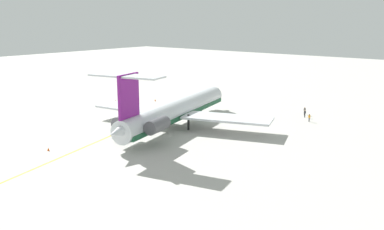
% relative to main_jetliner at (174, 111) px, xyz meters
% --- Properties ---
extents(ground, '(353.29, 353.29, 0.00)m').
position_rel_main_jetliner_xyz_m(ground, '(-2.25, -8.10, -3.52)').
color(ground, '#B7B5AD').
extents(main_jetliner, '(43.93, 39.20, 12.91)m').
position_rel_main_jetliner_xyz_m(main_jetliner, '(0.00, 0.00, 0.00)').
color(main_jetliner, silver).
rests_on(main_jetliner, ground).
extents(ground_crew_near_nose, '(0.28, 0.45, 1.78)m').
position_rel_main_jetliner_xyz_m(ground_crew_near_nose, '(-27.83, 15.80, -2.39)').
color(ground_crew_near_nose, black).
rests_on(ground_crew_near_nose, ground).
extents(ground_crew_near_tail, '(0.29, 0.45, 1.79)m').
position_rel_main_jetliner_xyz_m(ground_crew_near_tail, '(-25.34, 16.93, -2.38)').
color(ground_crew_near_tail, black).
rests_on(ground_crew_near_tail, ground).
extents(ground_crew_portside, '(0.29, 0.45, 1.78)m').
position_rel_main_jetliner_xyz_m(ground_crew_portside, '(-6.56, -25.14, -2.39)').
color(ground_crew_portside, black).
rests_on(ground_crew_portside, ground).
extents(ground_crew_starboard, '(0.27, 0.38, 1.70)m').
position_rel_main_jetliner_xyz_m(ground_crew_starboard, '(-22.20, 19.31, -2.45)').
color(ground_crew_starboard, black).
rests_on(ground_crew_starboard, ground).
extents(safety_cone_nose, '(0.40, 0.40, 0.55)m').
position_rel_main_jetliner_xyz_m(safety_cone_nose, '(-18.27, -22.57, -3.25)').
color(safety_cone_nose, '#EA590F').
rests_on(safety_cone_nose, ground).
extents(safety_cone_wingtip, '(0.40, 0.40, 0.55)m').
position_rel_main_jetliner_xyz_m(safety_cone_wingtip, '(24.47, -6.76, -3.25)').
color(safety_cone_wingtip, '#EA590F').
rests_on(safety_cone_wingtip, ground).
extents(taxiway_centreline, '(80.72, 21.09, 0.01)m').
position_rel_main_jetliner_xyz_m(taxiway_centreline, '(-1.21, -8.94, -3.52)').
color(taxiway_centreline, gold).
rests_on(taxiway_centreline, ground).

